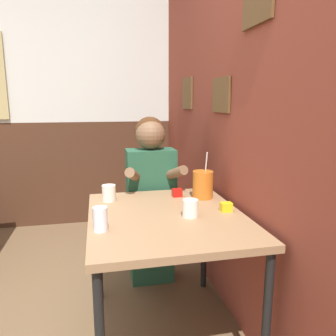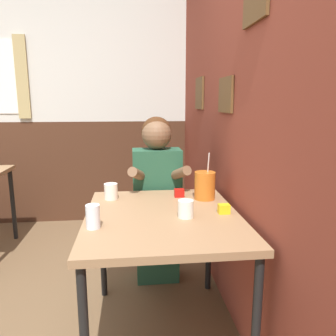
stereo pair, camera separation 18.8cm
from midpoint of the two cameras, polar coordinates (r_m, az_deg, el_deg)
The scene contains 10 objects.
brick_wall_right at distance 2.50m, azimuth 10.41°, elevation 12.29°, with size 0.08×4.34×2.70m.
back_wall at distance 3.67m, azimuth -17.95°, elevation 11.66°, with size 5.77×0.09×2.70m.
main_table at distance 1.77m, azimuth 2.15°, elevation -10.13°, with size 0.81×0.96×0.72m.
person_seated at distance 2.36m, azimuth 0.36°, elevation -4.92°, with size 0.42×0.41×1.21m.
cocktail_pitcher at distance 2.01m, azimuth 9.10°, elevation -3.05°, with size 0.13×0.13×0.29m.
glass_near_pitcher at distance 1.56m, azimuth -9.59°, elevation -8.40°, with size 0.07×0.07×0.11m.
glass_center at distance 1.69m, azimuth 6.31°, elevation -7.12°, with size 0.08×0.08×0.09m.
glass_far_side at distance 2.01m, azimuth -7.28°, elevation -4.10°, with size 0.08×0.08×0.10m.
condiment_ketchup at distance 2.05m, azimuth 4.60°, elevation -4.39°, with size 0.06×0.04×0.05m.
condiment_mustard at distance 1.79m, azimuth 12.72°, elevation -7.01°, with size 0.06×0.04×0.05m.
Camera 2 is at (0.80, -1.24, 1.30)m, focal length 35.00 mm.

